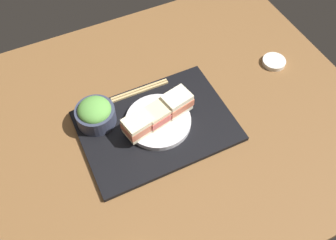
{
  "coord_description": "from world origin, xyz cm",
  "views": [
    {
      "loc": [
        17.82,
        57.6,
        89.82
      ],
      "look_at": [
        -7.95,
        3.8,
        5.0
      ],
      "focal_mm": 38.85,
      "sensor_mm": 36.0,
      "label": 1
    }
  ],
  "objects_px": {
    "sandwich_far": "(138,125)",
    "salad_bowl": "(95,113)",
    "sandwich_near": "(177,102)",
    "small_sauce_dish": "(274,62)",
    "sandwich_plate": "(158,121)",
    "sandwich_middle": "(158,114)",
    "chopsticks_pair": "(140,91)"
  },
  "relations": [
    {
      "from": "sandwich_far",
      "to": "sandwich_middle",
      "type": "bearing_deg",
      "value": -169.16
    },
    {
      "from": "small_sauce_dish",
      "to": "sandwich_near",
      "type": "bearing_deg",
      "value": 7.39
    },
    {
      "from": "chopsticks_pair",
      "to": "small_sauce_dish",
      "type": "bearing_deg",
      "value": 171.15
    },
    {
      "from": "sandwich_far",
      "to": "small_sauce_dish",
      "type": "relative_size",
      "value": 1.18
    },
    {
      "from": "salad_bowl",
      "to": "chopsticks_pair",
      "type": "distance_m",
      "value": 0.17
    },
    {
      "from": "sandwich_middle",
      "to": "sandwich_far",
      "type": "height_order",
      "value": "sandwich_far"
    },
    {
      "from": "sandwich_far",
      "to": "chopsticks_pair",
      "type": "xyz_separation_m",
      "value": [
        -0.06,
        -0.15,
        -0.04
      ]
    },
    {
      "from": "sandwich_near",
      "to": "chopsticks_pair",
      "type": "relative_size",
      "value": 0.49
    },
    {
      "from": "sandwich_far",
      "to": "salad_bowl",
      "type": "height_order",
      "value": "salad_bowl"
    },
    {
      "from": "sandwich_plate",
      "to": "salad_bowl",
      "type": "relative_size",
      "value": 1.67
    },
    {
      "from": "sandwich_near",
      "to": "sandwich_far",
      "type": "xyz_separation_m",
      "value": [
        0.13,
        0.03,
        -0.0
      ]
    },
    {
      "from": "sandwich_middle",
      "to": "chopsticks_pair",
      "type": "height_order",
      "value": "sandwich_middle"
    },
    {
      "from": "sandwich_near",
      "to": "sandwich_middle",
      "type": "distance_m",
      "value": 0.07
    },
    {
      "from": "sandwich_middle",
      "to": "sandwich_plate",
      "type": "bearing_deg",
      "value": 180.0
    },
    {
      "from": "sandwich_near",
      "to": "sandwich_middle",
      "type": "xyz_separation_m",
      "value": [
        0.07,
        0.01,
        -0.0
      ]
    },
    {
      "from": "sandwich_near",
      "to": "sandwich_middle",
      "type": "bearing_deg",
      "value": 10.84
    },
    {
      "from": "sandwich_plate",
      "to": "sandwich_near",
      "type": "distance_m",
      "value": 0.08
    },
    {
      "from": "sandwich_plate",
      "to": "sandwich_far",
      "type": "height_order",
      "value": "sandwich_far"
    },
    {
      "from": "sandwich_far",
      "to": "salad_bowl",
      "type": "relative_size",
      "value": 0.8
    },
    {
      "from": "sandwich_near",
      "to": "salad_bowl",
      "type": "relative_size",
      "value": 0.81
    },
    {
      "from": "sandwich_plate",
      "to": "small_sauce_dish",
      "type": "xyz_separation_m",
      "value": [
        -0.46,
        -0.06,
        -0.02
      ]
    },
    {
      "from": "salad_bowl",
      "to": "small_sauce_dish",
      "type": "height_order",
      "value": "salad_bowl"
    },
    {
      "from": "sandwich_middle",
      "to": "chopsticks_pair",
      "type": "xyz_separation_m",
      "value": [
        0.0,
        -0.14,
        -0.04
      ]
    },
    {
      "from": "sandwich_middle",
      "to": "salad_bowl",
      "type": "height_order",
      "value": "salad_bowl"
    },
    {
      "from": "salad_bowl",
      "to": "chopsticks_pair",
      "type": "xyz_separation_m",
      "value": [
        -0.16,
        -0.05,
        -0.03
      ]
    },
    {
      "from": "sandwich_plate",
      "to": "sandwich_middle",
      "type": "height_order",
      "value": "sandwich_middle"
    },
    {
      "from": "chopsticks_pair",
      "to": "small_sauce_dish",
      "type": "relative_size",
      "value": 2.44
    },
    {
      "from": "sandwich_near",
      "to": "sandwich_middle",
      "type": "height_order",
      "value": "sandwich_near"
    },
    {
      "from": "sandwich_near",
      "to": "sandwich_middle",
      "type": "relative_size",
      "value": 0.98
    },
    {
      "from": "sandwich_plate",
      "to": "sandwich_near",
      "type": "bearing_deg",
      "value": -169.16
    },
    {
      "from": "sandwich_far",
      "to": "chopsticks_pair",
      "type": "bearing_deg",
      "value": -113.55
    },
    {
      "from": "salad_bowl",
      "to": "sandwich_middle",
      "type": "bearing_deg",
      "value": 151.72
    }
  ]
}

